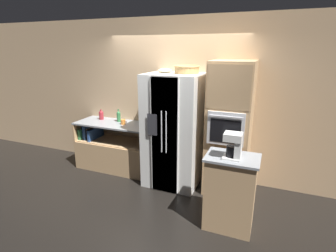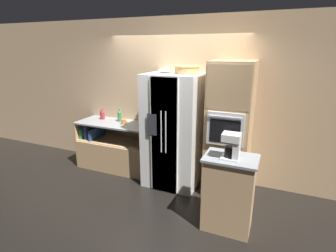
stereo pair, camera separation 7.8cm
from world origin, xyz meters
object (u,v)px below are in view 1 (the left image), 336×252
refrigerator (174,130)px  bottle_tall (101,115)px  wall_oven (229,129)px  fruit_bowl (165,70)px  mug (123,122)px  coffee_maker (235,145)px  bottle_short (119,116)px  wicker_basket (187,69)px

refrigerator → bottle_tall: size_ratio=9.40×
wall_oven → fruit_bowl: (-1.09, -0.01, 0.87)m
refrigerator → mug: size_ratio=15.78×
bottle_tall → coffee_maker: (2.74, -1.15, 0.16)m
wall_oven → bottle_tall: size_ratio=10.46×
bottle_short → mug: size_ratio=2.03×
refrigerator → bottle_tall: 1.63m
wall_oven → refrigerator: bearing=-175.5°
mug → fruit_bowl: bearing=-1.5°
wall_oven → mug: wall_oven is taller
fruit_bowl → mug: size_ratio=1.97×
wicker_basket → fruit_bowl: bearing=-178.9°
refrigerator → bottle_short: 1.23m
fruit_bowl → bottle_tall: bearing=173.7°
bottle_tall → coffee_maker: coffee_maker is taller
wicker_basket → fruit_bowl: 0.37m
mug → wicker_basket: bearing=-0.7°
mug → refrigerator: bearing=-4.7°
refrigerator → wicker_basket: size_ratio=4.69×
fruit_bowl → bottle_short: (-1.03, 0.15, -0.90)m
wicker_basket → bottle_tall: wicker_basket is taller
wall_oven → mug: 1.94m
bottle_tall → bottle_short: bottle_short is taller
bottle_tall → mug: bearing=-13.3°
wall_oven → fruit_bowl: bearing=-179.5°
bottle_short → mug: (0.17, -0.13, -0.06)m
refrigerator → bottle_short: refrigerator is taller
refrigerator → wall_oven: wall_oven is taller
bottle_tall → bottle_short: 0.41m
refrigerator → mug: 1.04m
bottle_short → refrigerator: bearing=-10.0°
fruit_bowl → bottle_short: 1.37m
refrigerator → fruit_bowl: size_ratio=8.02×
fruit_bowl → coffee_maker: bearing=-37.2°
wall_oven → fruit_bowl: 1.39m
wicker_basket → coffee_maker: bearing=-46.9°
fruit_bowl → bottle_short: size_ratio=0.97×
fruit_bowl → coffee_maker: fruit_bowl is taller
refrigerator → wall_oven: 0.92m
wall_oven → coffee_maker: bearing=-77.5°
coffee_maker → wall_oven: bearing=102.5°
bottle_short → coffee_maker: coffee_maker is taller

